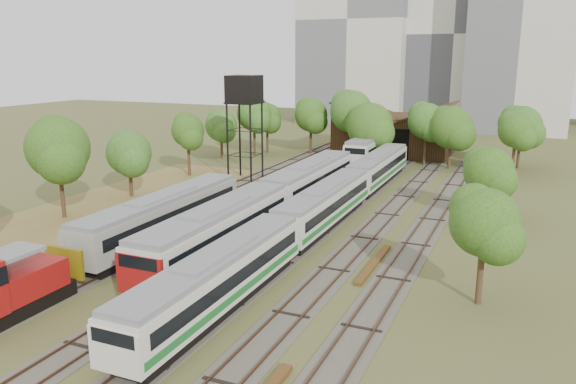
% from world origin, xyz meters
% --- Properties ---
extents(ground, '(240.00, 240.00, 0.00)m').
position_xyz_m(ground, '(0.00, 0.00, 0.00)').
color(ground, '#475123').
rests_on(ground, ground).
extents(dry_grass_patch, '(14.00, 60.00, 0.04)m').
position_xyz_m(dry_grass_patch, '(-18.00, 8.00, 0.02)').
color(dry_grass_patch, brown).
rests_on(dry_grass_patch, ground).
extents(tracks, '(24.60, 80.00, 0.19)m').
position_xyz_m(tracks, '(-0.67, 25.00, 0.04)').
color(tracks, '#4C473D').
rests_on(tracks, ground).
extents(railcar_red_set, '(3.10, 34.58, 3.83)m').
position_xyz_m(railcar_red_set, '(-2.00, 17.70, 2.03)').
color(railcar_red_set, black).
rests_on(railcar_red_set, ground).
extents(railcar_green_set, '(2.71, 52.07, 3.35)m').
position_xyz_m(railcar_green_set, '(2.00, 19.68, 1.77)').
color(railcar_green_set, black).
rests_on(railcar_green_set, ground).
extents(railcar_rear, '(3.05, 16.08, 3.78)m').
position_xyz_m(railcar_rear, '(-2.00, 49.29, 2.00)').
color(railcar_rear, black).
rests_on(railcar_rear, ground).
extents(old_grey_coach, '(2.90, 18.00, 3.58)m').
position_xyz_m(old_grey_coach, '(-8.00, 11.11, 1.96)').
color(old_grey_coach, black).
rests_on(old_grey_coach, ground).
extents(water_tower, '(3.41, 3.41, 11.79)m').
position_xyz_m(water_tower, '(-12.69, 33.46, 9.95)').
color(water_tower, black).
rests_on(water_tower, ground).
extents(rail_pile_far, '(0.49, 7.78, 0.25)m').
position_xyz_m(rail_pile_far, '(8.20, 12.38, 0.13)').
color(rail_pile_far, brown).
rests_on(rail_pile_far, ground).
extents(maintenance_shed, '(16.45, 11.55, 7.58)m').
position_xyz_m(maintenance_shed, '(-1.00, 57.98, 2.91)').
color(maintenance_shed, '#341C12').
rests_on(maintenance_shed, ground).
extents(tree_band_left, '(8.00, 61.98, 8.88)m').
position_xyz_m(tree_band_left, '(-19.89, 21.43, 5.43)').
color(tree_band_left, '#382616').
rests_on(tree_band_left, ground).
extents(tree_band_far, '(39.99, 10.53, 9.38)m').
position_xyz_m(tree_band_far, '(-1.17, 50.17, 5.59)').
color(tree_band_far, '#382616').
rests_on(tree_band_far, ground).
extents(tree_band_right, '(5.51, 41.54, 7.58)m').
position_xyz_m(tree_band_right, '(14.96, 27.92, 4.85)').
color(tree_band_right, '#382616').
rests_on(tree_band_right, ground).
extents(tower_left, '(22.00, 16.00, 42.00)m').
position_xyz_m(tower_left, '(-18.00, 95.00, 21.00)').
color(tower_left, beige).
rests_on(tower_left, ground).
extents(tower_centre, '(20.00, 18.00, 36.00)m').
position_xyz_m(tower_centre, '(2.00, 100.00, 18.00)').
color(tower_centre, beige).
rests_on(tower_centre, ground).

